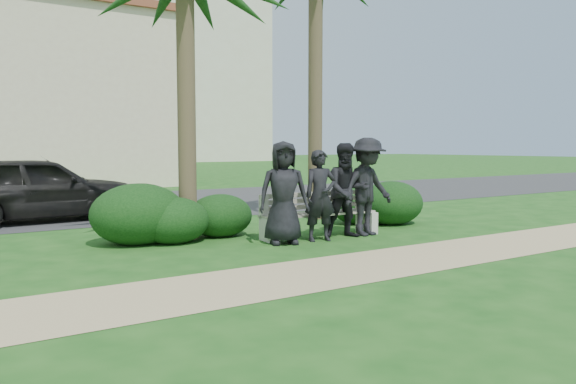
% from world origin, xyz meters
% --- Properties ---
extents(ground, '(160.00, 160.00, 0.00)m').
position_xyz_m(ground, '(0.00, 0.00, 0.00)').
color(ground, '#184914').
rests_on(ground, ground).
extents(footpath, '(30.00, 1.60, 0.01)m').
position_xyz_m(footpath, '(0.00, -1.80, 0.00)').
color(footpath, tan).
rests_on(footpath, ground).
extents(asphalt_street, '(160.00, 8.00, 0.01)m').
position_xyz_m(asphalt_street, '(0.00, 8.00, 0.00)').
color(asphalt_street, '#2D2D30').
rests_on(asphalt_street, ground).
extents(stucco_bldg_right, '(8.40, 8.40, 7.30)m').
position_xyz_m(stucco_bldg_right, '(-1.00, 18.00, 3.66)').
color(stucco_bldg_right, beige).
rests_on(stucco_bldg_right, ground).
extents(hotel_tower, '(26.00, 18.00, 37.30)m').
position_xyz_m(hotel_tower, '(14.00, 55.00, 13.41)').
color(hotel_tower, beige).
rests_on(hotel_tower, ground).
extents(park_bench, '(2.28, 0.65, 0.79)m').
position_xyz_m(park_bench, '(0.20, 0.56, 0.36)').
color(park_bench, '#A09986').
rests_on(park_bench, ground).
extents(man_a, '(0.99, 0.81, 1.74)m').
position_xyz_m(man_a, '(-0.74, 0.30, 0.87)').
color(man_a, black).
rests_on(man_a, ground).
extents(man_b, '(0.65, 0.50, 1.59)m').
position_xyz_m(man_b, '(-0.05, 0.19, 0.79)').
color(man_b, black).
rests_on(man_b, ground).
extents(man_c, '(0.99, 0.87, 1.71)m').
position_xyz_m(man_c, '(0.58, 0.23, 0.85)').
color(man_c, black).
rests_on(man_c, ground).
extents(man_d, '(1.23, 0.79, 1.81)m').
position_xyz_m(man_d, '(1.04, 0.22, 0.90)').
color(man_d, black).
rests_on(man_d, ground).
extents(hedge_a, '(1.63, 1.35, 1.06)m').
position_xyz_m(hedge_a, '(-2.79, 1.67, 0.53)').
color(hedge_a, black).
rests_on(hedge_a, ground).
extents(hedge_b, '(1.24, 1.03, 0.81)m').
position_xyz_m(hedge_b, '(-2.27, 1.40, 0.41)').
color(hedge_b, black).
rests_on(hedge_b, ground).
extents(hedge_c, '(1.23, 1.02, 0.80)m').
position_xyz_m(hedge_c, '(-1.28, 1.63, 0.40)').
color(hedge_c, black).
rests_on(hedge_c, ground).
extents(hedge_e, '(1.27, 1.05, 0.83)m').
position_xyz_m(hedge_e, '(1.98, 1.55, 0.41)').
color(hedge_e, black).
rests_on(hedge_e, ground).
extents(hedge_f, '(1.45, 1.20, 0.95)m').
position_xyz_m(hedge_f, '(2.49, 1.10, 0.47)').
color(hedge_f, black).
rests_on(hedge_f, ground).
extents(car_a, '(4.36, 1.97, 1.45)m').
position_xyz_m(car_a, '(-3.72, 5.64, 0.73)').
color(car_a, black).
rests_on(car_a, ground).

